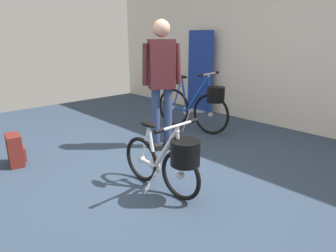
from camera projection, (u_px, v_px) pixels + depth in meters
The scene contains 7 objects.
ground_plane at pixel (138, 180), 3.15m from camera, with size 8.19×8.19×0.00m, color #2D3D51.
back_wall at pixel (289, 25), 4.61m from camera, with size 8.19×0.10×3.18m, color silver.
floor_banner_stand at pixel (200, 76), 5.86m from camera, with size 0.60×0.36×1.53m.
folding_bike_foreground at pixel (169, 159), 2.79m from camera, with size 1.00×0.53×0.72m.
display_bike_left at pixel (198, 104), 4.66m from camera, with size 1.32×0.53×0.92m.
visitor_near_wall at pixel (162, 77), 3.85m from camera, with size 0.37×0.47×1.63m.
backpack_on_floor at pixel (15, 150), 3.49m from camera, with size 0.29×0.22×0.36m.
Camera 1 is at (2.30, -1.72, 1.44)m, focal length 32.57 mm.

